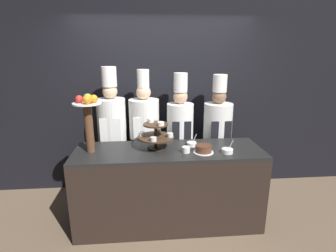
# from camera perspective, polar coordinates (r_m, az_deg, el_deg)

# --- Properties ---
(ground_plane) EXTENTS (14.00, 14.00, 0.00)m
(ground_plane) POSITION_cam_1_polar(r_m,az_deg,el_deg) (3.17, 0.75, -23.50)
(ground_plane) COLOR brown
(wall_back) EXTENTS (10.00, 0.06, 2.80)m
(wall_back) POSITION_cam_1_polar(r_m,az_deg,el_deg) (3.82, -1.15, 6.68)
(wall_back) COLOR black
(wall_back) RESTS_ON ground_plane
(buffet_counter) EXTENTS (2.14, 0.68, 0.94)m
(buffet_counter) POSITION_cam_1_polar(r_m,az_deg,el_deg) (3.18, 0.16, -13.05)
(buffet_counter) COLOR black
(buffet_counter) RESTS_ON ground_plane
(tiered_stand) EXTENTS (0.42, 0.42, 0.34)m
(tiered_stand) POSITION_cam_1_polar(r_m,az_deg,el_deg) (2.96, -2.67, -1.79)
(tiered_stand) COLOR #3D2819
(tiered_stand) RESTS_ON buffet_counter
(fruit_pedestal) EXTENTS (0.31, 0.31, 0.65)m
(fruit_pedestal) POSITION_cam_1_polar(r_m,az_deg,el_deg) (2.93, -16.98, 2.28)
(fruit_pedestal) COLOR brown
(fruit_pedestal) RESTS_ON buffet_counter
(cake_round) EXTENTS (0.22, 0.22, 0.08)m
(cake_round) POSITION_cam_1_polar(r_m,az_deg,el_deg) (2.91, 7.73, -4.99)
(cake_round) COLOR white
(cake_round) RESTS_ON buffet_counter
(cup_white) EXTENTS (0.09, 0.09, 0.07)m
(cup_white) POSITION_cam_1_polar(r_m,az_deg,el_deg) (2.90, 3.93, -5.16)
(cup_white) COLOR white
(cup_white) RESTS_ON buffet_counter
(serving_bowl_near) EXTENTS (0.12, 0.12, 0.15)m
(serving_bowl_near) POSITION_cam_1_polar(r_m,az_deg,el_deg) (2.95, 12.81, -5.29)
(serving_bowl_near) COLOR white
(serving_bowl_near) RESTS_ON buffet_counter
(serving_bowl_far) EXTENTS (0.11, 0.11, 0.15)m
(serving_bowl_far) POSITION_cam_1_polar(r_m,az_deg,el_deg) (3.10, 5.20, -3.91)
(serving_bowl_far) COLOR white
(serving_bowl_far) RESTS_ON buffet_counter
(chef_left) EXTENTS (0.37, 0.37, 1.83)m
(chef_left) POSITION_cam_1_polar(r_m,az_deg,el_deg) (3.56, -12.05, -0.96)
(chef_left) COLOR #38332D
(chef_left) RESTS_ON ground_plane
(chef_center_left) EXTENTS (0.40, 0.40, 1.80)m
(chef_center_left) POSITION_cam_1_polar(r_m,az_deg,el_deg) (3.54, -5.14, -1.31)
(chef_center_left) COLOR #38332D
(chef_center_left) RESTS_ON ground_plane
(chef_center_right) EXTENTS (0.35, 0.35, 1.75)m
(chef_center_right) POSITION_cam_1_polar(r_m,az_deg,el_deg) (3.58, 2.62, -1.33)
(chef_center_right) COLOR black
(chef_center_right) RESTS_ON ground_plane
(chef_right) EXTENTS (0.39, 0.39, 1.73)m
(chef_right) POSITION_cam_1_polar(r_m,az_deg,el_deg) (3.68, 10.68, -1.36)
(chef_right) COLOR black
(chef_right) RESTS_ON ground_plane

